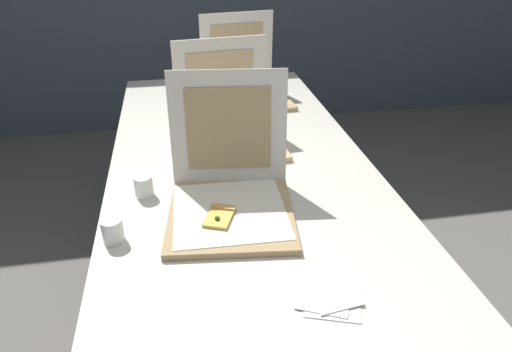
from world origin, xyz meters
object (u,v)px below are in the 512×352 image
pizza_box_front (230,195)px  cup_white_near_center (144,186)px  table (243,178)px  pizza_box_back (246,88)px  cup_white_near_left (113,230)px  pizza_box_middle (229,131)px  napkin_pile (330,296)px

pizza_box_front → cup_white_near_center: pizza_box_front is taller
table → pizza_box_back: bearing=80.0°
table → pizza_box_front: pizza_box_front is taller
cup_white_near_left → cup_white_near_center: same height
pizza_box_back → pizza_box_front: bearing=-110.0°
pizza_box_middle → pizza_box_back: bearing=66.8°
pizza_box_front → pizza_box_middle: same height
table → pizza_box_back: size_ratio=5.17×
cup_white_near_center → napkin_pile: bearing=-50.4°
pizza_box_back → cup_white_near_left: pizza_box_back is taller
pizza_box_back → cup_white_near_center: 0.98m
cup_white_near_center → napkin_pile: size_ratio=0.39×
table → pizza_box_front: (-0.08, -0.27, 0.10)m
napkin_pile → cup_white_near_left: bearing=149.0°
pizza_box_back → napkin_pile: bearing=-98.8°
pizza_box_middle → napkin_pile: 0.92m
pizza_box_back → cup_white_near_left: size_ratio=6.01×
pizza_box_front → cup_white_near_left: 0.37m
pizza_box_front → pizza_box_middle: size_ratio=1.09×
table → cup_white_near_left: size_ratio=31.03×
pizza_box_back → napkin_pile: 1.42m
pizza_box_back → cup_white_near_center: (-0.48, -0.85, -0.02)m
pizza_box_back → napkin_pile: (-0.02, -1.42, -0.05)m
cup_white_near_left → cup_white_near_center: (0.08, 0.23, 0.00)m
table → pizza_box_middle: bearing=95.7°
pizza_box_back → table: bearing=-108.2°
pizza_box_back → cup_white_near_center: bearing=-127.6°
table → pizza_box_middle: (-0.02, 0.22, 0.10)m
cup_white_near_left → napkin_pile: (0.55, -0.33, -0.03)m
table → pizza_box_middle: pizza_box_middle is taller
pizza_box_middle → cup_white_near_center: pizza_box_middle is taller
cup_white_near_center → cup_white_near_left: bearing=-108.7°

